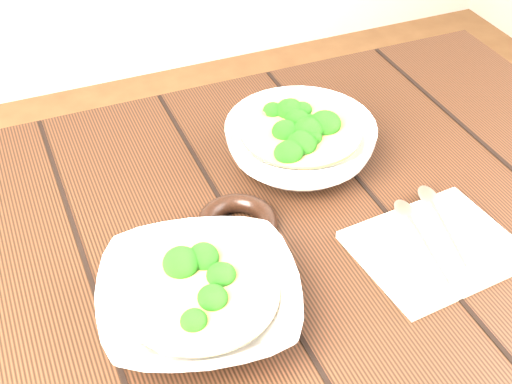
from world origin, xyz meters
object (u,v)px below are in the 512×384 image
object	(u,v)px
soup_bowl_front	(199,300)
napkin	(435,248)
table	(262,304)
trivet	(237,223)
soup_bowl_back	(300,143)

from	to	relation	value
soup_bowl_front	napkin	bearing A→B (deg)	-2.24
table	soup_bowl_front	xyz separation A→B (m)	(-0.12, -0.09, 0.15)
soup_bowl_front	trivet	xyz separation A→B (m)	(0.09, 0.12, -0.02)
trivet	napkin	distance (m)	0.26
table	soup_bowl_back	bearing A→B (deg)	49.12
soup_bowl_front	trivet	world-z (taller)	soup_bowl_front
soup_bowl_back	napkin	size ratio (longest dim) A/B	1.23
soup_bowl_front	table	bearing A→B (deg)	37.18
soup_bowl_back	trivet	bearing A→B (deg)	-143.97
trivet	table	bearing A→B (deg)	-59.49
trivet	soup_bowl_front	bearing A→B (deg)	-127.68
soup_bowl_front	soup_bowl_back	distance (m)	0.32
trivet	napkin	world-z (taller)	trivet
soup_bowl_front	soup_bowl_back	size ratio (longest dim) A/B	1.15
table	soup_bowl_front	world-z (taller)	soup_bowl_front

